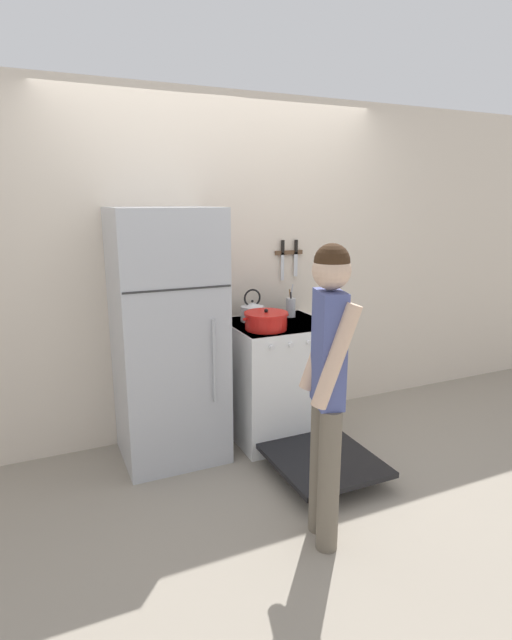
{
  "coord_description": "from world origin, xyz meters",
  "views": [
    {
      "loc": [
        -1.32,
        -3.55,
        1.79
      ],
      "look_at": [
        0.05,
        -0.48,
        0.97
      ],
      "focal_mm": 28.0,
      "sensor_mm": 36.0,
      "label": 1
    }
  ],
  "objects": [
    {
      "name": "ground_plane",
      "position": [
        0.0,
        0.0,
        0.0
      ],
      "size": [
        14.0,
        14.0,
        0.0
      ],
      "primitive_type": "plane",
      "color": "gray"
    },
    {
      "name": "wall_back",
      "position": [
        0.0,
        0.03,
        1.27
      ],
      "size": [
        10.0,
        0.06,
        2.55
      ],
      "color": "beige",
      "rests_on": "ground_plane"
    },
    {
      "name": "refrigerator",
      "position": [
        -0.53,
        -0.31,
        0.87
      ],
      "size": [
        0.69,
        0.64,
        1.74
      ],
      "color": "#B7BABF",
      "rests_on": "ground_plane"
    },
    {
      "name": "stove_range",
      "position": [
        0.3,
        -0.37,
        0.44
      ],
      "size": [
        0.72,
        1.37,
        0.89
      ],
      "color": "white",
      "rests_on": "ground_plane"
    },
    {
      "name": "dutch_oven_pot",
      "position": [
        0.14,
        -0.46,
        0.96
      ],
      "size": [
        0.35,
        0.31,
        0.15
      ],
      "color": "red",
      "rests_on": "stove_range"
    },
    {
      "name": "tea_kettle",
      "position": [
        0.15,
        -0.2,
        0.97
      ],
      "size": [
        0.22,
        0.18,
        0.25
      ],
      "color": "silver",
      "rests_on": "stove_range"
    },
    {
      "name": "utensil_jar",
      "position": [
        0.48,
        -0.19,
        0.97
      ],
      "size": [
        0.07,
        0.07,
        0.26
      ],
      "color": "#B7BABF",
      "rests_on": "stove_range"
    },
    {
      "name": "person",
      "position": [
        -0.03,
        -1.55,
        0.91
      ],
      "size": [
        0.31,
        0.37,
        1.59
      ],
      "rotation": [
        0.0,
        0.0,
        1.3
      ],
      "color": "#6B6051",
      "rests_on": "ground_plane"
    },
    {
      "name": "wall_knife_strip",
      "position": [
        0.55,
        -0.02,
        1.37
      ],
      "size": [
        0.24,
        0.03,
        0.32
      ],
      "color": "brown"
    }
  ]
}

